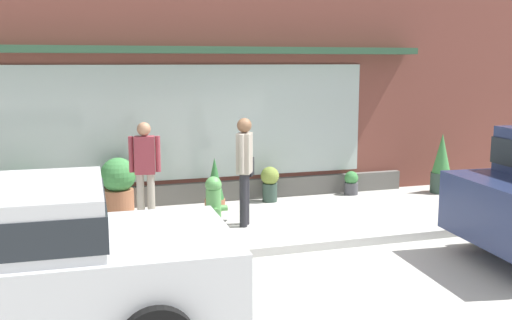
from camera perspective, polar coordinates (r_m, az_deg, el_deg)
The scene contains 12 objects.
ground_plane at distance 8.23m, azimuth 0.74°, elevation -8.49°, with size 60.00×60.00×0.00m, color #B2AFA8.
curb_strip at distance 8.03m, azimuth 1.20°, elevation -8.50°, with size 14.00×0.24×0.12m, color #B2B2AD.
storefront at distance 10.90m, azimuth -4.61°, elevation 8.26°, with size 14.00×0.81×4.75m.
fire_hydrant at distance 8.70m, azimuth -4.07°, elevation -4.52°, with size 0.40×0.37×0.89m.
pedestrian_with_handbag at distance 9.17m, azimuth -1.07°, elevation -0.35°, with size 0.42×0.58×1.68m.
pedestrian_passerby at distance 9.48m, azimuth -10.58°, elevation -0.44°, with size 0.48×0.26×1.60m.
potted_plant_doorstep at distance 12.10m, azimuth 17.30°, elevation -0.43°, with size 0.39×0.39×1.16m.
potted_plant_low_front at distance 10.09m, azimuth -22.26°, elevation -3.37°, with size 0.57×0.57×0.82m.
potted_plant_window_center at distance 10.86m, azimuth 1.33°, elevation -2.15°, with size 0.34×0.34×0.64m.
potted_plant_near_hydrant at distance 11.60m, azimuth 9.09°, elevation -2.17°, with size 0.27×0.27×0.45m.
potted_plant_by_entrance at distance 10.25m, azimuth -3.97°, elevation -2.39°, with size 0.35×0.35×0.91m.
potted_plant_window_right at distance 10.38m, azimuth -13.02°, elevation -2.17°, with size 0.59×0.59×0.93m.
Camera 1 is at (-2.47, -7.44, 2.53)m, focal length 41.83 mm.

